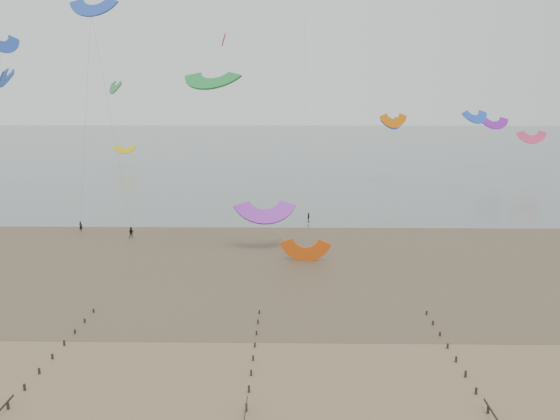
{
  "coord_description": "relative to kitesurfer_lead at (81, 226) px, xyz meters",
  "views": [
    {
      "loc": [
        7.08,
        -43.1,
        23.4
      ],
      "look_at": [
        5.99,
        28.0,
        8.0
      ],
      "focal_mm": 35.0,
      "sensor_mm": 36.0,
      "label": 1
    }
  ],
  "objects": [
    {
      "name": "sea_and_shore",
      "position": [
        24.48,
        -12.84,
        -0.84
      ],
      "size": [
        500.0,
        665.0,
        0.03
      ],
      "color": "#475654",
      "rests_on": "ground"
    },
    {
      "name": "ground",
      "position": [
        28.56,
        -47.24,
        -0.85
      ],
      "size": [
        500.0,
        500.0,
        0.0
      ],
      "primitive_type": "plane",
      "color": "brown",
      "rests_on": "ground"
    },
    {
      "name": "kites_airborne",
      "position": [
        20.42,
        42.35,
        19.71
      ],
      "size": [
        220.85,
        122.0,
        44.19
      ],
      "color": "orange",
      "rests_on": "ground"
    },
    {
      "name": "grounded_kite",
      "position": [
        38.09,
        -16.23,
        -0.85
      ],
      "size": [
        6.48,
        5.29,
        3.32
      ],
      "primitive_type": null,
      "rotation": [
        1.54,
        0.0,
        -0.1
      ],
      "color": "#E7520E",
      "rests_on": "ground"
    },
    {
      "name": "kitesurfer_lead",
      "position": [
        0.0,
        0.0,
        0.0
      ],
      "size": [
        0.69,
        0.52,
        1.7
      ],
      "primitive_type": "imported",
      "rotation": [
        0.0,
        0.0,
        2.94
      ],
      "color": "black",
      "rests_on": "ground"
    },
    {
      "name": "kitesurfers",
      "position": [
        52.67,
        0.99,
        0.05
      ],
      "size": [
        126.76,
        28.32,
        1.9
      ],
      "color": "black",
      "rests_on": "ground"
    }
  ]
}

